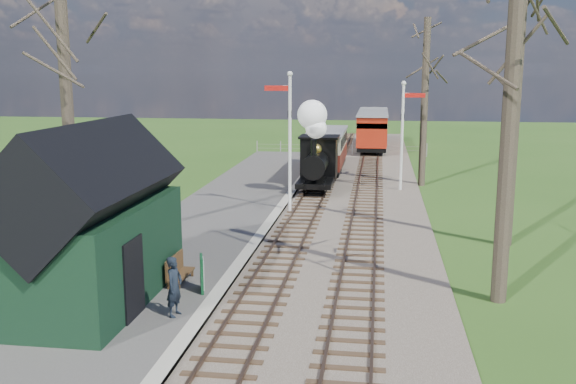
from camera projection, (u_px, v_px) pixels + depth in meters
name	position (u px, v px, depth m)	size (l,w,h in m)	color
distant_hills	(362.00, 257.00, 78.20)	(114.40, 48.00, 22.02)	#385B23
ballast_bed	(343.00, 189.00, 33.95)	(8.00, 60.00, 0.10)	brown
track_near	(318.00, 188.00, 34.12)	(1.60, 60.00, 0.15)	brown
track_far	(368.00, 189.00, 33.76)	(1.60, 60.00, 0.15)	brown
platform	(217.00, 220.00, 26.83)	(5.00, 44.00, 0.20)	#474442
coping_strip	(271.00, 221.00, 26.51)	(0.40, 44.00, 0.21)	#B2AD9E
station_shed	(91.00, 225.00, 16.81)	(3.25, 6.30, 4.78)	black
semaphore_near	(288.00, 132.00, 27.74)	(1.22, 0.24, 6.22)	silver
semaphore_far	(404.00, 128.00, 32.91)	(1.22, 0.24, 5.72)	silver
bare_trees	(326.00, 102.00, 21.41)	(15.51, 22.39, 12.00)	#382D23
fence_line	(340.00, 148.00, 47.61)	(12.60, 0.08, 1.00)	slate
locomotive	(317.00, 152.00, 32.76)	(1.86, 4.35, 4.66)	black
coach	(327.00, 149.00, 38.77)	(2.17, 7.45, 2.29)	black
red_carriage_a	(372.00, 132.00, 48.63)	(2.32, 5.76, 2.45)	black
red_carriage_b	(373.00, 125.00, 53.98)	(2.32, 5.76, 2.45)	black
sign_board	(202.00, 274.00, 17.81)	(0.28, 0.68, 1.01)	#0E4321
bench	(177.00, 270.00, 18.57)	(0.45, 1.42, 0.80)	#442E18
person	(174.00, 286.00, 15.98)	(0.56, 0.37, 1.53)	black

